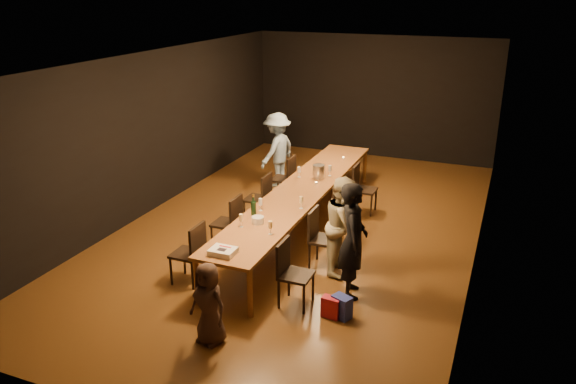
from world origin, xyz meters
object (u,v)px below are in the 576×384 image
at_px(child, 209,304).
at_px(plate_stack, 258,220).
at_px(ice_bucket, 319,171).
at_px(chair_right_0, 296,274).
at_px(chair_right_2, 347,211).
at_px(table, 301,192).
at_px(chair_right_3, 365,189).
at_px(chair_left_1, 226,222).
at_px(chair_right_1, 325,239).
at_px(birthday_cake, 223,251).
at_px(champagne_bottle, 253,205).
at_px(woman_birthday, 353,240).
at_px(chair_left_2, 257,198).
at_px(woman_tan, 344,225).
at_px(chair_left_0, 187,253).
at_px(man_blue, 277,150).
at_px(chair_left_3, 283,178).

bearing_deg(child, plate_stack, 110.56).
bearing_deg(plate_stack, ice_bucket, 86.38).
xyz_separation_m(chair_right_0, chair_right_2, (0.00, 2.40, 0.00)).
height_order(table, chair_right_3, chair_right_3).
xyz_separation_m(chair_left_1, ice_bucket, (0.92, 1.93, 0.41)).
bearing_deg(child, chair_right_1, 87.35).
distance_m(birthday_cake, champagne_bottle, 1.40).
bearing_deg(champagne_bottle, chair_right_0, -43.07).
relative_size(woman_birthday, ice_bucket, 6.81).
distance_m(chair_right_0, chair_left_1, 2.08).
distance_m(chair_left_2, ice_bucket, 1.25).
distance_m(chair_right_0, child, 1.36).
distance_m(chair_left_1, woman_tan, 2.02).
bearing_deg(chair_left_0, ice_bucket, -16.42).
bearing_deg(chair_right_0, woman_birthday, 132.51).
xyz_separation_m(man_blue, birthday_cake, (1.23, -4.71, -0.01)).
xyz_separation_m(chair_right_0, birthday_cake, (-0.92, -0.33, 0.32)).
height_order(chair_right_3, chair_left_2, same).
bearing_deg(champagne_bottle, chair_right_3, 66.15).
distance_m(woman_tan, birthday_cake, 1.95).
distance_m(chair_left_2, chair_left_3, 1.20).
bearing_deg(child, woman_birthday, 66.66).
xyz_separation_m(chair_right_3, man_blue, (-2.15, 0.78, 0.34)).
height_order(chair_left_1, woman_tan, woman_tan).
xyz_separation_m(chair_right_0, champagne_bottle, (-1.13, 1.05, 0.45)).
height_order(chair_left_3, man_blue, man_blue).
distance_m(chair_right_2, child, 3.64).
relative_size(chair_left_1, chair_left_3, 1.00).
height_order(chair_left_2, woman_tan, woman_tan).
xyz_separation_m(chair_left_3, champagne_bottle, (0.57, -2.55, 0.45)).
relative_size(chair_right_0, chair_left_2, 1.00).
xyz_separation_m(chair_right_1, child, (-0.67, -2.38, 0.06)).
bearing_deg(birthday_cake, woman_tan, 50.62).
bearing_deg(birthday_cake, man_blue, 104.04).
distance_m(chair_right_1, plate_stack, 1.07).
relative_size(chair_left_3, woman_tan, 0.62).
xyz_separation_m(chair_right_1, plate_stack, (-0.93, -0.42, 0.34)).
bearing_deg(woman_tan, woman_birthday, -160.38).
xyz_separation_m(table, chair_right_2, (0.85, 0.00, -0.24)).
xyz_separation_m(chair_left_0, woman_birthday, (2.32, 0.56, 0.37)).
bearing_deg(chair_right_0, chair_right_2, 180.00).
bearing_deg(woman_birthday, table, 20.87).
height_order(chair_left_1, child, child).
xyz_separation_m(chair_left_2, birthday_cake, (0.78, -2.73, 0.32)).
height_order(chair_right_0, birthday_cake, chair_right_0).
xyz_separation_m(chair_left_2, woman_tan, (2.00, -1.21, 0.29)).
bearing_deg(chair_left_1, woman_tan, -90.36).
bearing_deg(birthday_cake, chair_right_2, 70.79).
xyz_separation_m(woman_birthday, child, (-1.29, -1.74, -0.31)).
distance_m(chair_right_0, chair_right_1, 1.20).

